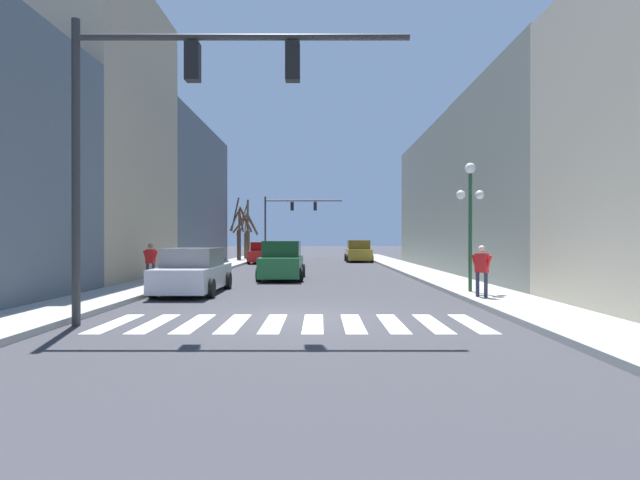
{
  "coord_description": "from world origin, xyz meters",
  "views": [
    {
      "loc": [
        0.6,
        -12.14,
        1.92
      ],
      "look_at": [
        0.44,
        26.0,
        1.83
      ],
      "focal_mm": 28.0,
      "sensor_mm": 36.0,
      "label": 1
    }
  ],
  "objects_px": {
    "street_lamp_right_corner": "(473,200)",
    "car_parked_right_near": "(361,252)",
    "traffic_signal_near": "(174,102)",
    "street_tree_left_near": "(250,232)",
    "street_tree_left_far": "(242,232)",
    "pedestrian_on_left_sidewalk": "(153,259)",
    "car_at_intersection": "(284,261)",
    "traffic_signal_far": "(291,213)",
    "pedestrian_waiting_at_curb": "(484,267)",
    "car_driving_toward_lane": "(265,253)",
    "street_tree_right_mid": "(248,237)",
    "car_parked_right_far": "(196,272)"
  },
  "relations": [
    {
      "from": "traffic_signal_near",
      "to": "street_tree_left_near",
      "type": "xyz_separation_m",
      "value": [
        -3.11,
        32.88,
        -2.42
      ]
    },
    {
      "from": "street_lamp_right_corner",
      "to": "car_parked_right_near",
      "type": "relative_size",
      "value": 0.97
    },
    {
      "from": "car_at_intersection",
      "to": "street_tree_right_mid",
      "type": "xyz_separation_m",
      "value": [
        -4.95,
        21.49,
        1.21
      ]
    },
    {
      "from": "car_parked_right_near",
      "to": "street_tree_left_far",
      "type": "relative_size",
      "value": 0.84
    },
    {
      "from": "traffic_signal_far",
      "to": "street_lamp_right_corner",
      "type": "height_order",
      "value": "traffic_signal_far"
    },
    {
      "from": "car_at_intersection",
      "to": "street_tree_left_near",
      "type": "bearing_deg",
      "value": -167.18
    },
    {
      "from": "street_tree_right_mid",
      "to": "pedestrian_waiting_at_curb",
      "type": "bearing_deg",
      "value": -68.79
    },
    {
      "from": "traffic_signal_far",
      "to": "car_parked_right_far",
      "type": "height_order",
      "value": "traffic_signal_far"
    },
    {
      "from": "traffic_signal_near",
      "to": "car_parked_right_near",
      "type": "bearing_deg",
      "value": 78.06
    },
    {
      "from": "car_parked_right_far",
      "to": "pedestrian_waiting_at_curb",
      "type": "xyz_separation_m",
      "value": [
        9.4,
        -2.5,
        0.33
      ]
    },
    {
      "from": "street_tree_left_far",
      "to": "street_tree_left_near",
      "type": "distance_m",
      "value": 1.26
    },
    {
      "from": "pedestrian_on_left_sidewalk",
      "to": "pedestrian_waiting_at_curb",
      "type": "xyz_separation_m",
      "value": [
        12.02,
        -5.7,
        -0.0
      ]
    },
    {
      "from": "traffic_signal_far",
      "to": "car_parked_right_near",
      "type": "relative_size",
      "value": 1.71
    },
    {
      "from": "car_parked_right_far",
      "to": "street_tree_left_near",
      "type": "bearing_deg",
      "value": 4.16
    },
    {
      "from": "car_parked_right_near",
      "to": "car_at_intersection",
      "type": "bearing_deg",
      "value": 164.39
    },
    {
      "from": "pedestrian_waiting_at_curb",
      "to": "street_tree_right_mid",
      "type": "relative_size",
      "value": 0.38
    },
    {
      "from": "street_tree_left_far",
      "to": "car_driving_toward_lane",
      "type": "bearing_deg",
      "value": -55.64
    },
    {
      "from": "car_at_intersection",
      "to": "car_parked_right_near",
      "type": "bearing_deg",
      "value": 164.39
    },
    {
      "from": "car_driving_toward_lane",
      "to": "street_tree_left_near",
      "type": "bearing_deg",
      "value": 22.03
    },
    {
      "from": "street_tree_left_near",
      "to": "street_tree_right_mid",
      "type": "bearing_deg",
      "value": 105.3
    },
    {
      "from": "traffic_signal_far",
      "to": "car_parked_right_near",
      "type": "distance_m",
      "value": 10.34
    },
    {
      "from": "pedestrian_on_left_sidewalk",
      "to": "street_tree_left_near",
      "type": "height_order",
      "value": "street_tree_left_near"
    },
    {
      "from": "street_lamp_right_corner",
      "to": "car_parked_right_near",
      "type": "xyz_separation_m",
      "value": [
        -1.85,
        24.94,
        -2.38
      ]
    },
    {
      "from": "car_parked_right_far",
      "to": "pedestrian_waiting_at_curb",
      "type": "bearing_deg",
      "value": -104.89
    },
    {
      "from": "street_lamp_right_corner",
      "to": "street_tree_left_near",
      "type": "relative_size",
      "value": 0.83
    },
    {
      "from": "car_parked_right_near",
      "to": "street_tree_left_far",
      "type": "bearing_deg",
      "value": 84.21
    },
    {
      "from": "traffic_signal_near",
      "to": "street_tree_left_near",
      "type": "relative_size",
      "value": 1.42
    },
    {
      "from": "traffic_signal_far",
      "to": "street_lamp_right_corner",
      "type": "relative_size",
      "value": 1.77
    },
    {
      "from": "car_parked_right_far",
      "to": "street_tree_right_mid",
      "type": "relative_size",
      "value": 1.17
    },
    {
      "from": "street_lamp_right_corner",
      "to": "car_driving_toward_lane",
      "type": "distance_m",
      "value": 24.53
    },
    {
      "from": "traffic_signal_near",
      "to": "street_tree_left_near",
      "type": "bearing_deg",
      "value": 95.4
    },
    {
      "from": "car_driving_toward_lane",
      "to": "street_tree_right_mid",
      "type": "relative_size",
      "value": 1.12
    },
    {
      "from": "street_lamp_right_corner",
      "to": "street_tree_left_far",
      "type": "xyz_separation_m",
      "value": [
        -11.97,
        25.97,
        -0.73
      ]
    },
    {
      "from": "car_at_intersection",
      "to": "car_parked_right_near",
      "type": "xyz_separation_m",
      "value": [
        5.02,
        17.96,
        -0.01
      ]
    },
    {
      "from": "traffic_signal_near",
      "to": "street_lamp_right_corner",
      "type": "bearing_deg",
      "value": 34.68
    },
    {
      "from": "pedestrian_on_left_sidewalk",
      "to": "pedestrian_waiting_at_curb",
      "type": "distance_m",
      "value": 13.3
    },
    {
      "from": "car_driving_toward_lane",
      "to": "car_parked_right_near",
      "type": "bearing_deg",
      "value": -72.17
    },
    {
      "from": "car_parked_right_far",
      "to": "car_driving_toward_lane",
      "type": "bearing_deg",
      "value": 0.06
    },
    {
      "from": "traffic_signal_far",
      "to": "street_tree_left_far",
      "type": "distance_m",
      "value": 7.62
    },
    {
      "from": "car_at_intersection",
      "to": "car_parked_right_near",
      "type": "distance_m",
      "value": 18.65
    },
    {
      "from": "street_tree_right_mid",
      "to": "car_parked_right_far",
      "type": "bearing_deg",
      "value": -85.28
    },
    {
      "from": "pedestrian_waiting_at_curb",
      "to": "car_parked_right_near",
      "type": "bearing_deg",
      "value": -41.27
    },
    {
      "from": "street_lamp_right_corner",
      "to": "pedestrian_on_left_sidewalk",
      "type": "bearing_deg",
      "value": 161.52
    },
    {
      "from": "car_parked_right_far",
      "to": "car_parked_right_near",
      "type": "bearing_deg",
      "value": -17.73
    },
    {
      "from": "pedestrian_waiting_at_curb",
      "to": "street_tree_left_near",
      "type": "xyz_separation_m",
      "value": [
        -11.31,
        28.75,
        1.44
      ]
    },
    {
      "from": "street_lamp_right_corner",
      "to": "car_at_intersection",
      "type": "height_order",
      "value": "street_lamp_right_corner"
    },
    {
      "from": "traffic_signal_far",
      "to": "street_tree_left_far",
      "type": "bearing_deg",
      "value": -121.0
    },
    {
      "from": "car_parked_right_near",
      "to": "pedestrian_on_left_sidewalk",
      "type": "height_order",
      "value": "car_parked_right_near"
    },
    {
      "from": "street_lamp_right_corner",
      "to": "street_tree_left_near",
      "type": "bearing_deg",
      "value": 112.9
    },
    {
      "from": "street_lamp_right_corner",
      "to": "car_at_intersection",
      "type": "relative_size",
      "value": 0.89
    }
  ]
}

